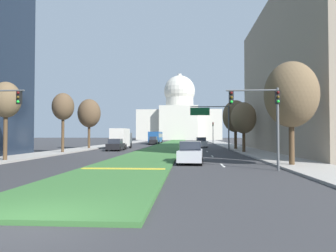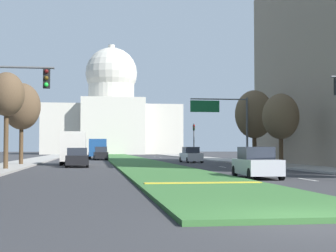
# 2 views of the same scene
# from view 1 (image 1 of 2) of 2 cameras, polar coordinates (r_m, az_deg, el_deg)

# --- Properties ---
(ground_plane) EXTENTS (293.66, 293.66, 0.00)m
(ground_plane) POSITION_cam_1_polar(r_m,az_deg,el_deg) (74.30, 0.70, -3.33)
(ground_plane) COLOR #333335
(grass_median) EXTENTS (5.73, 120.13, 0.14)m
(grass_median) POSITION_cam_1_polar(r_m,az_deg,el_deg) (67.64, 0.39, -3.44)
(grass_median) COLOR #386B33
(grass_median) RESTS_ON ground_plane
(median_curb_nose) EXTENTS (5.15, 0.50, 0.04)m
(median_curb_nose) POSITION_cam_1_polar(r_m,az_deg,el_deg) (19.35, -8.23, -7.78)
(median_curb_nose) COLOR gold
(median_curb_nose) RESTS_ON grass_median
(lane_dashes_right) EXTENTS (0.16, 73.07, 0.01)m
(lane_dashes_right) POSITION_cam_1_polar(r_m,az_deg,el_deg) (56.20, 6.32, -3.88)
(lane_dashes_right) COLOR silver
(lane_dashes_right) RESTS_ON ground_plane
(sidewalk_left) EXTENTS (4.00, 120.13, 0.15)m
(sidewalk_left) POSITION_cam_1_polar(r_m,az_deg,el_deg) (62.94, -11.05, -3.55)
(sidewalk_left) COLOR #9E9991
(sidewalk_left) RESTS_ON ground_plane
(sidewalk_right) EXTENTS (4.00, 120.13, 0.15)m
(sidewalk_right) POSITION_cam_1_polar(r_m,az_deg,el_deg) (61.39, 11.38, -3.60)
(sidewalk_right) COLOR #9E9991
(sidewalk_right) RESTS_ON ground_plane
(midrise_block_right) EXTENTS (15.16, 33.36, 19.22)m
(midrise_block_right) POSITION_cam_1_polar(r_m,az_deg,el_deg) (43.86, 27.79, 8.25)
(midrise_block_right) COLOR gray
(midrise_block_right) RESTS_ON ground_plane
(capitol_building) EXTENTS (36.12, 28.12, 30.09)m
(capitol_building) POSITION_cam_1_polar(r_m,az_deg,el_deg) (140.38, 2.14, 1.55)
(capitol_building) COLOR beige
(capitol_building) RESTS_ON ground_plane
(traffic_light_near_right) EXTENTS (3.34, 0.35, 5.20)m
(traffic_light_near_right) POSITION_cam_1_polar(r_m,az_deg,el_deg) (20.36, 17.29, 2.83)
(traffic_light_near_right) COLOR #515456
(traffic_light_near_right) RESTS_ON ground_plane
(traffic_light_far_right) EXTENTS (0.28, 0.35, 5.20)m
(traffic_light_far_right) POSITION_cam_1_polar(r_m,az_deg,el_deg) (70.93, 8.30, -0.72)
(traffic_light_far_right) COLOR #515456
(traffic_light_far_right) RESTS_ON ground_plane
(overhead_guide_sign) EXTENTS (5.63, 0.20, 6.50)m
(overhead_guide_sign) POSITION_cam_1_polar(r_m,az_deg,el_deg) (45.06, 8.47, 1.48)
(overhead_guide_sign) COLOR #515456
(overhead_guide_sign) RESTS_ON ground_plane
(street_tree_left_near) EXTENTS (2.40, 2.40, 6.66)m
(street_tree_left_near) POSITION_cam_1_polar(r_m,az_deg,el_deg) (29.19, -27.73, 4.16)
(street_tree_left_near) COLOR #4C3823
(street_tree_left_near) RESTS_ON ground_plane
(street_tree_right_near) EXTENTS (3.72, 3.72, 7.41)m
(street_tree_right_near) POSITION_cam_1_polar(r_m,az_deg,el_deg) (23.53, 21.75, 5.36)
(street_tree_right_near) COLOR #4C3823
(street_tree_right_near) RESTS_ON ground_plane
(street_tree_left_mid) EXTENTS (2.62, 2.62, 7.29)m
(street_tree_left_mid) POSITION_cam_1_polar(r_m,az_deg,el_deg) (39.52, -18.79, 3.31)
(street_tree_left_mid) COLOR #4C3823
(street_tree_left_mid) RESTS_ON ground_plane
(street_tree_right_mid) EXTENTS (3.07, 3.07, 6.23)m
(street_tree_right_mid) POSITION_cam_1_polar(r_m,az_deg,el_deg) (39.08, 13.77, 1.42)
(street_tree_right_mid) COLOR #4C3823
(street_tree_right_mid) RESTS_ON ground_plane
(street_tree_left_far) EXTENTS (3.54, 3.54, 7.82)m
(street_tree_left_far) POSITION_cam_1_polar(r_m,az_deg,el_deg) (49.93, -14.34, 2.26)
(street_tree_left_far) COLOR #4C3823
(street_tree_left_far) RESTS_ON ground_plane
(street_tree_right_far) EXTENTS (3.81, 3.81, 7.38)m
(street_tree_right_far) POSITION_cam_1_polar(r_m,az_deg,el_deg) (47.01, 12.33, 1.75)
(street_tree_right_far) COLOR #4C3823
(street_tree_right_far) RESTS_ON ground_plane
(sedan_lead_stopped) EXTENTS (2.10, 4.75, 1.73)m
(sedan_lead_stopped) POSITION_cam_1_polar(r_m,az_deg,el_deg) (24.40, 4.20, -4.97)
(sedan_lead_stopped) COLOR #BCBCC1
(sedan_lead_stopped) RESTS_ON ground_plane
(sedan_midblock) EXTENTS (2.05, 4.15, 1.68)m
(sedan_midblock) POSITION_cam_1_polar(r_m,az_deg,el_deg) (43.76, -9.64, -3.49)
(sedan_midblock) COLOR black
(sedan_midblock) RESTS_ON ground_plane
(sedan_distant) EXTENTS (2.07, 4.27, 1.77)m
(sedan_distant) POSITION_cam_1_polar(r_m,az_deg,el_deg) (55.06, 6.11, -3.07)
(sedan_distant) COLOR silver
(sedan_distant) RESTS_ON ground_plane
(sedan_far_horizon) EXTENTS (2.01, 4.38, 1.82)m
(sedan_far_horizon) POSITION_cam_1_polar(r_m,az_deg,el_deg) (68.84, -2.71, -2.77)
(sedan_far_horizon) COLOR black
(sedan_far_horizon) RESTS_ON ground_plane
(box_truck_delivery) EXTENTS (2.40, 6.40, 3.20)m
(box_truck_delivery) POSITION_cam_1_polar(r_m,az_deg,el_deg) (49.65, -8.64, -2.24)
(box_truck_delivery) COLOR #4C5156
(box_truck_delivery) RESTS_ON ground_plane
(city_bus) EXTENTS (2.62, 11.00, 2.95)m
(city_bus) POSITION_cam_1_polar(r_m,az_deg,el_deg) (77.32, -2.28, -1.95)
(city_bus) COLOR #1E4C8C
(city_bus) RESTS_ON ground_plane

